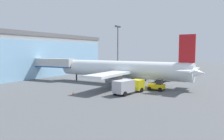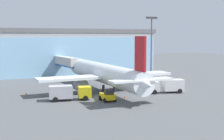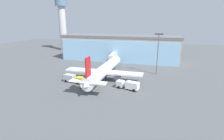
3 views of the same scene
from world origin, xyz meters
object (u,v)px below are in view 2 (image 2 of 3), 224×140
(pushback_tug, at_px, (108,96))
(airplane, at_px, (105,74))
(fuel_truck, at_px, (167,86))
(baggage_cart, at_px, (143,86))
(catering_truck, at_px, (69,92))
(safety_cone_nose, at_px, (125,97))
(safety_cone_wingtip, at_px, (26,94))
(apron_light_mast, at_px, (151,42))
(jet_bridge, at_px, (64,62))

(pushback_tug, bearing_deg, airplane, -19.53)
(fuel_truck, bearing_deg, baggage_cart, -59.33)
(catering_truck, xyz_separation_m, safety_cone_nose, (9.90, -2.42, -1.19))
(catering_truck, relative_size, baggage_cart, 2.39)
(fuel_truck, height_order, safety_cone_wingtip, fuel_truck)
(baggage_cart, height_order, safety_cone_wingtip, baggage_cart)
(pushback_tug, xyz_separation_m, safety_cone_wingtip, (-12.13, 11.48, -0.70))
(catering_truck, height_order, safety_cone_nose, catering_truck)
(catering_truck, bearing_deg, apron_light_mast, 43.57)
(catering_truck, bearing_deg, pushback_tug, -19.05)
(safety_cone_wingtip, bearing_deg, airplane, -6.59)
(fuel_truck, distance_m, safety_cone_nose, 10.20)
(catering_truck, xyz_separation_m, baggage_cart, (18.07, 5.29, -0.97))
(jet_bridge, relative_size, pushback_tug, 4.56)
(baggage_cart, bearing_deg, safety_cone_wingtip, -55.93)
(baggage_cart, relative_size, safety_cone_wingtip, 5.76)
(apron_light_mast, bearing_deg, catering_truck, -146.74)
(airplane, distance_m, safety_cone_nose, 9.30)
(jet_bridge, height_order, pushback_tug, jet_bridge)
(catering_truck, bearing_deg, safety_cone_wingtip, 137.32)
(catering_truck, relative_size, fuel_truck, 0.99)
(jet_bridge, height_order, baggage_cart, jet_bridge)
(airplane, height_order, fuel_truck, airplane)
(apron_light_mast, relative_size, fuel_truck, 2.13)
(baggage_cart, bearing_deg, airplane, -55.91)
(safety_cone_nose, bearing_deg, catering_truck, 166.25)
(airplane, bearing_deg, fuel_truck, -125.00)
(airplane, bearing_deg, safety_cone_nose, -178.14)
(jet_bridge, relative_size, baggage_cart, 4.61)
(jet_bridge, bearing_deg, safety_cone_wingtip, 141.29)
(catering_truck, distance_m, safety_cone_wingtip, 10.19)
(airplane, distance_m, baggage_cart, 9.15)
(fuel_truck, bearing_deg, apron_light_mast, -98.26)
(baggage_cart, relative_size, safety_cone_nose, 5.76)
(apron_light_mast, bearing_deg, airplane, -146.85)
(catering_truck, relative_size, pushback_tug, 2.36)
(apron_light_mast, bearing_deg, pushback_tug, -135.09)
(jet_bridge, distance_m, catering_truck, 28.97)
(apron_light_mast, height_order, fuel_truck, apron_light_mast)
(jet_bridge, distance_m, safety_cone_wingtip, 24.11)
(apron_light_mast, xyz_separation_m, safety_cone_nose, (-17.72, -20.54, -9.52))
(baggage_cart, xyz_separation_m, safety_cone_nose, (-8.17, -7.72, -0.23))
(apron_light_mast, bearing_deg, fuel_truck, -112.25)
(safety_cone_nose, bearing_deg, apron_light_mast, 49.21)
(jet_bridge, bearing_deg, catering_truck, 160.56)
(jet_bridge, bearing_deg, pushback_tug, 172.83)
(pushback_tug, bearing_deg, catering_truck, 60.77)
(baggage_cart, bearing_deg, fuel_truck, 57.33)
(fuel_truck, distance_m, pushback_tug, 14.10)
(jet_bridge, xyz_separation_m, apron_light_mast, (20.79, -9.88, 5.32))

